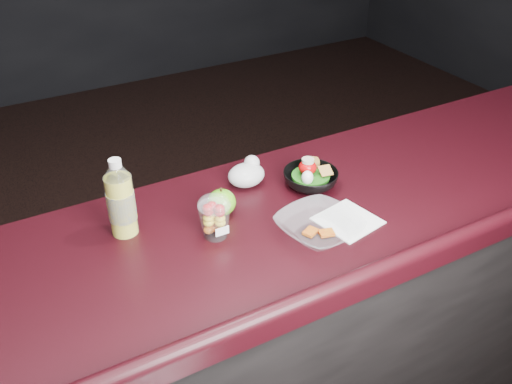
{
  "coord_description": "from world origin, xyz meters",
  "views": [
    {
      "loc": [
        -0.62,
        -0.88,
        2.01
      ],
      "look_at": [
        0.06,
        0.34,
        1.1
      ],
      "focal_mm": 40.0,
      "sensor_mm": 36.0,
      "label": 1
    }
  ],
  "objects_px": {
    "lemonade_bottle": "(121,203)",
    "green_apple": "(222,202)",
    "fruit_cup": "(215,216)",
    "takeout_bowl": "(319,227)",
    "snack_bowl": "(310,178)"
  },
  "relations": [
    {
      "from": "fruit_cup",
      "to": "takeout_bowl",
      "type": "distance_m",
      "value": 0.3
    },
    {
      "from": "lemonade_bottle",
      "to": "green_apple",
      "type": "bearing_deg",
      "value": -10.27
    },
    {
      "from": "fruit_cup",
      "to": "snack_bowl",
      "type": "bearing_deg",
      "value": 12.99
    },
    {
      "from": "lemonade_bottle",
      "to": "fruit_cup",
      "type": "bearing_deg",
      "value": -33.06
    },
    {
      "from": "fruit_cup",
      "to": "green_apple",
      "type": "bearing_deg",
      "value": 54.26
    },
    {
      "from": "fruit_cup",
      "to": "green_apple",
      "type": "height_order",
      "value": "fruit_cup"
    },
    {
      "from": "green_apple",
      "to": "snack_bowl",
      "type": "distance_m",
      "value": 0.31
    },
    {
      "from": "snack_bowl",
      "to": "lemonade_bottle",
      "type": "bearing_deg",
      "value": 174.77
    },
    {
      "from": "takeout_bowl",
      "to": "snack_bowl",
      "type": "bearing_deg",
      "value": 61.99
    },
    {
      "from": "green_apple",
      "to": "snack_bowl",
      "type": "xyz_separation_m",
      "value": [
        0.31,
        -0.0,
        -0.01
      ]
    },
    {
      "from": "green_apple",
      "to": "fruit_cup",
      "type": "bearing_deg",
      "value": -125.74
    },
    {
      "from": "snack_bowl",
      "to": "green_apple",
      "type": "bearing_deg",
      "value": 179.41
    },
    {
      "from": "lemonade_bottle",
      "to": "snack_bowl",
      "type": "distance_m",
      "value": 0.6
    },
    {
      "from": "fruit_cup",
      "to": "lemonade_bottle",
      "type": "bearing_deg",
      "value": 146.94
    },
    {
      "from": "green_apple",
      "to": "takeout_bowl",
      "type": "xyz_separation_m",
      "value": [
        0.19,
        -0.23,
        -0.01
      ]
    }
  ]
}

